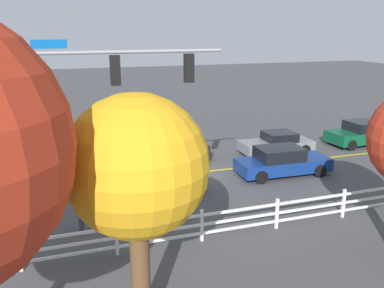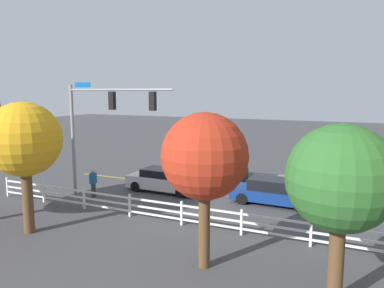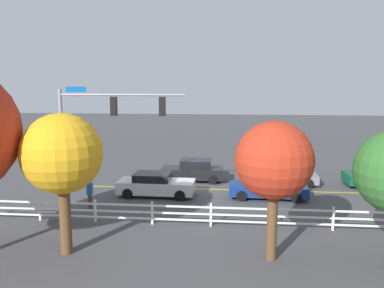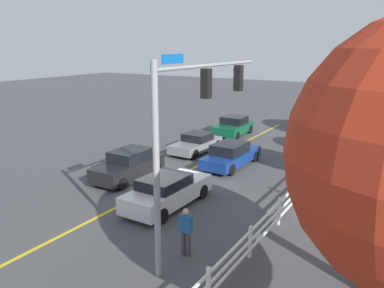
% 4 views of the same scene
% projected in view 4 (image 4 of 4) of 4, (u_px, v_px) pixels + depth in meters
% --- Properties ---
extents(ground_plane, '(120.00, 120.00, 0.00)m').
position_uv_depth(ground_plane, '(161.00, 185.00, 20.08)').
color(ground_plane, '#444447').
extents(lane_center_stripe, '(28.00, 0.16, 0.01)m').
position_uv_depth(lane_center_stripe, '(200.00, 165.00, 23.40)').
color(lane_center_stripe, gold).
rests_on(lane_center_stripe, ground_plane).
extents(signal_assembly, '(6.83, 0.38, 6.71)m').
position_uv_depth(signal_assembly, '(193.00, 116.00, 12.82)').
color(signal_assembly, gray).
rests_on(signal_assembly, ground_plane).
extents(car_0, '(4.68, 1.95, 1.43)m').
position_uv_depth(car_0, '(231.00, 155.00, 22.97)').
color(car_0, navy).
rests_on(car_0, ground_plane).
extents(car_1, '(4.00, 2.14, 1.47)m').
position_uv_depth(car_1, '(233.00, 126.00, 30.94)').
color(car_1, '#0C4C2D').
rests_on(car_1, ground_plane).
extents(car_2, '(4.35, 1.87, 1.55)m').
position_uv_depth(car_2, '(129.00, 165.00, 20.85)').
color(car_2, black).
rests_on(car_2, ground_plane).
extents(car_3, '(4.71, 1.99, 1.43)m').
position_uv_depth(car_3, '(167.00, 191.00, 17.28)').
color(car_3, silver).
rests_on(car_3, ground_plane).
extents(car_4, '(4.23, 1.92, 1.28)m').
position_uv_depth(car_4, '(196.00, 143.00, 26.00)').
color(car_4, slate).
rests_on(car_4, ground_plane).
extents(pedestrian, '(0.30, 0.42, 1.69)m').
position_uv_depth(pedestrian, '(186.00, 230.00, 13.17)').
color(pedestrian, '#3F3F42').
rests_on(pedestrian, ground_plane).
extents(white_rail_fence, '(26.10, 0.10, 1.15)m').
position_uv_depth(white_rail_fence, '(309.00, 179.00, 19.06)').
color(white_rail_fence, white).
rests_on(white_rail_fence, ground_plane).
extents(tree_1, '(3.21, 3.21, 5.77)m').
position_uv_depth(tree_1, '(382.00, 155.00, 10.43)').
color(tree_1, brown).
rests_on(tree_1, ground_plane).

